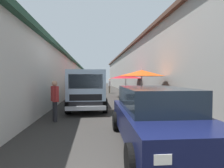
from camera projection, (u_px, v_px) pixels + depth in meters
ground at (104, 97)px, 15.16m from camera, size 90.00×90.00×0.00m
building_left_whitewash at (36, 76)px, 16.58m from camera, size 49.80×7.50×3.75m
building_right_concrete at (164, 69)px, 18.06m from camera, size 49.80×7.50×5.38m
fruit_stall_far_left at (142, 77)px, 9.34m from camera, size 2.64×2.64×2.24m
fruit_stall_mid_lane at (86, 76)px, 19.97m from camera, size 2.75×2.75×2.47m
fruit_stall_near_right at (126, 78)px, 14.72m from camera, size 2.86×2.86×2.16m
fruit_stall_near_left at (82, 79)px, 13.70m from camera, size 2.29×2.29×2.15m
hatchback_car at (155, 116)px, 4.16m from camera, size 3.97×2.03×1.45m
delivery_truck at (87, 91)px, 8.58m from camera, size 4.93×2.00×2.08m
vendor_by_crates at (109, 85)px, 18.76m from camera, size 0.63×0.35×1.67m
vendor_in_shade at (55, 98)px, 6.46m from camera, size 0.58×0.38×1.60m
parked_scooter at (128, 91)px, 16.21m from camera, size 1.65×0.63×1.14m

